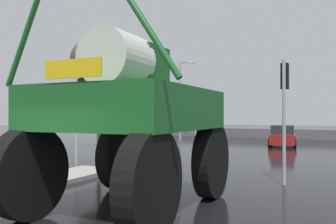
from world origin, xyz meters
name	(u,v)px	position (x,y,z in m)	size (l,w,h in m)	color
ground_plane	(244,152)	(0.00, 18.00, 0.00)	(120.00, 120.00, 0.00)	black
median_island	(13,188)	(-3.60, 3.90, 0.07)	(1.75, 8.61, 0.15)	#9E9B93
oversize_sprayer	(131,118)	(0.60, 3.73, 2.19)	(4.17, 5.66, 4.73)	black
sedan_ahead	(282,136)	(1.52, 23.48, 0.71)	(2.24, 4.27, 1.52)	maroon
traffic_signal_near_left	(79,101)	(-4.85, 8.43, 2.86)	(0.24, 0.54, 3.92)	#A8AAAF
traffic_signal_near_right	(285,94)	(3.60, 8.43, 2.96)	(0.24, 0.54, 4.05)	#A8AAAF
traffic_signal_far_left	(196,111)	(-5.44, 24.05, 2.60)	(0.24, 0.55, 3.56)	#A8AAAF
streetlight_far_left	(181,96)	(-7.61, 25.99, 3.99)	(1.57, 0.24, 7.18)	#A8AAAF
bare_tree_left	(99,61)	(-9.51, 16.18, 5.95)	(3.85, 3.85, 7.61)	#473828
roadside_barrier	(278,134)	(0.00, 31.71, 0.45)	(25.42, 0.24, 0.90)	#59595B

